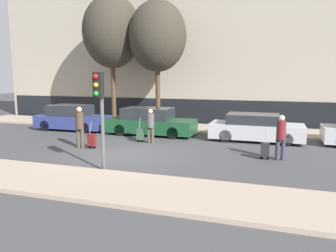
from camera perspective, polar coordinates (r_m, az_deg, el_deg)
The scene contains 16 objects.
ground_plane at distance 13.29m, azimuth -7.53°, elevation -4.92°, with size 80.00×80.00×0.00m, color #424244.
sidewalk_near at distance 10.16m, azimuth -16.84°, elevation -9.20°, with size 28.00×2.50×0.12m.
sidewalk_far at distance 19.70m, azimuth 1.31°, elevation -0.19°, with size 28.00×3.00×0.12m.
building_facade at distance 22.93m, azimuth 3.97°, elevation 14.29°, with size 28.00×2.65×10.72m.
parked_car_0 at distance 19.84m, azimuth -16.36°, elevation 1.30°, with size 4.18×1.81×1.44m.
parked_car_1 at distance 17.47m, azimuth -3.11°, elevation 0.66°, with size 4.69×1.76×1.44m.
parked_car_2 at distance 16.33m, azimuth 14.99°, elevation -0.36°, with size 4.38×1.78×1.31m.
pedestrian_left at distance 14.70m, azimuth -15.12°, elevation 0.24°, with size 0.35×0.34×1.80m.
trolley_left at distance 14.55m, azimuth -13.12°, elevation -2.37°, with size 0.34×0.29×1.18m.
pedestrian_center at distance 15.22m, azimuth -3.06°, elevation 0.35°, with size 0.35×0.34×1.60m.
trolley_center at distance 15.57m, azimuth -4.83°, elevation -1.47°, with size 0.34×0.29×1.17m.
pedestrian_right at distance 12.84m, azimuth 19.07°, elevation -1.45°, with size 0.35×0.34×1.69m.
trolley_right at distance 12.85m, azimuth 16.54°, elevation -3.97°, with size 0.34×0.29×1.18m.
traffic_light at distance 10.71m, azimuth -11.78°, elevation 4.29°, with size 0.28×0.47×3.24m.
bare_tree_near_crossing at distance 21.23m, azimuth -9.72°, elevation 15.83°, with size 3.62×3.62×7.89m.
bare_tree_down_street at distance 19.74m, azimuth -1.82°, elevation 15.33°, with size 3.37×3.37×7.35m.
Camera 1 is at (5.64, -11.62, 3.13)m, focal length 35.00 mm.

